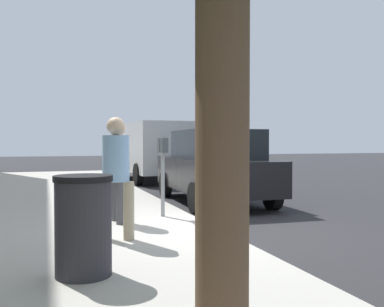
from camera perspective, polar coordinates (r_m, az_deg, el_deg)
ground_plane at (r=7.26m, az=2.40°, el=-10.34°), size 80.00×80.00×0.00m
sidewalk_slab at (r=6.80m, az=-22.38°, el=-10.62°), size 28.00×6.00×0.15m
parking_meter at (r=7.88m, az=-3.83°, el=-0.85°), size 0.36×0.12×1.41m
pedestrian_at_meter at (r=7.37m, az=-9.62°, el=-1.32°), size 0.52×0.37×1.68m
pedestrian_bystander at (r=6.10m, az=-9.88°, el=-1.93°), size 0.37×0.47×1.68m
parked_sedan_near at (r=10.65m, az=2.91°, el=-1.68°), size 4.46×2.09×1.77m
parked_van_far at (r=16.80m, az=-5.14°, el=0.74°), size 5.24×2.21×2.18m
trash_bin at (r=4.57m, az=-13.95°, el=-9.05°), size 0.59×0.59×1.01m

